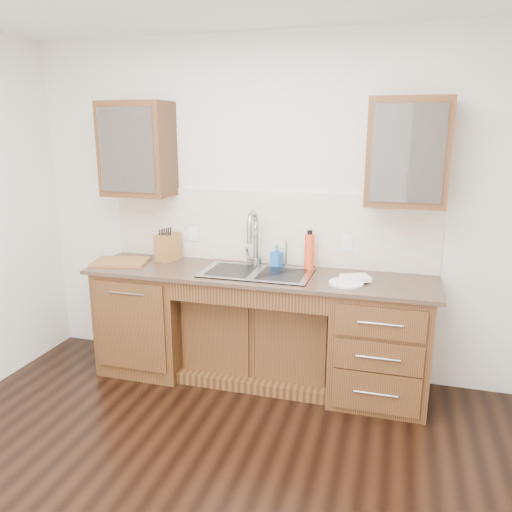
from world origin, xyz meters
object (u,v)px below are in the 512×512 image
(water_bottle, at_px, (309,252))
(knife_block, at_px, (168,247))
(soap_bottle, at_px, (277,256))
(plate, at_px, (346,283))
(cutting_board, at_px, (121,262))

(water_bottle, bearing_deg, knife_block, -178.18)
(knife_block, bearing_deg, soap_bottle, 21.37)
(soap_bottle, bearing_deg, plate, -9.95)
(soap_bottle, distance_m, knife_block, 0.93)
(soap_bottle, bearing_deg, knife_block, -157.70)
(plate, bearing_deg, knife_block, 170.28)
(plate, relative_size, cutting_board, 0.57)
(water_bottle, bearing_deg, soap_bottle, 175.13)
(soap_bottle, relative_size, water_bottle, 0.60)
(cutting_board, bearing_deg, knife_block, 29.11)
(water_bottle, height_order, cutting_board, water_bottle)
(plate, distance_m, knife_block, 1.54)
(water_bottle, height_order, knife_block, water_bottle)
(soap_bottle, xyz_separation_m, cutting_board, (-1.27, -0.25, -0.08))
(plate, height_order, knife_block, knife_block)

